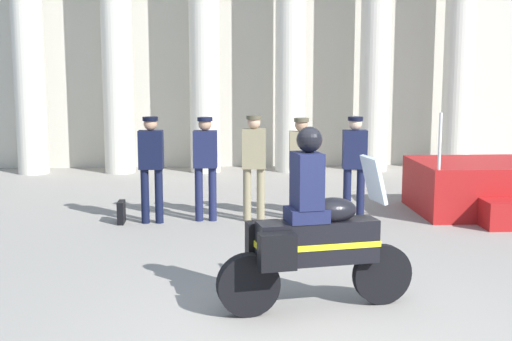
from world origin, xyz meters
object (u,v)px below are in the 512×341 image
at_px(officer_in_row_0, 151,161).
at_px(officer_in_row_1, 205,160).
at_px(briefcase_on_ground, 121,212).
at_px(motorcycle_with_rider, 311,235).
at_px(officer_in_row_2, 254,159).
at_px(officer_in_row_3, 301,160).
at_px(reviewing_stand, 509,188).
at_px(officer_in_row_4, 355,160).

xyz_separation_m(officer_in_row_0, officer_in_row_1, (0.85, 0.12, -0.01)).
relative_size(officer_in_row_0, briefcase_on_ground, 4.72).
xyz_separation_m(officer_in_row_1, motorcycle_with_rider, (1.13, -4.17, -0.20)).
height_order(officer_in_row_0, officer_in_row_2, officer_in_row_2).
height_order(motorcycle_with_rider, briefcase_on_ground, motorcycle_with_rider).
bearing_deg(officer_in_row_2, officer_in_row_3, -172.82).
bearing_deg(officer_in_row_2, officer_in_row_0, 5.02).
xyz_separation_m(reviewing_stand, officer_in_row_4, (-2.76, -0.43, 0.57)).
relative_size(officer_in_row_3, officer_in_row_4, 0.99).
bearing_deg(briefcase_on_ground, officer_in_row_3, 2.03).
bearing_deg(reviewing_stand, briefcase_on_ground, -176.34).
bearing_deg(officer_in_row_4, officer_in_row_0, 3.03).
relative_size(officer_in_row_3, briefcase_on_ground, 4.62).
bearing_deg(reviewing_stand, officer_in_row_1, -176.56).
distance_m(officer_in_row_2, officer_in_row_4, 1.62).
height_order(officer_in_row_1, officer_in_row_4, officer_in_row_4).
distance_m(officer_in_row_1, motorcycle_with_rider, 4.33).
bearing_deg(officer_in_row_1, officer_in_row_0, 10.79).
bearing_deg(officer_in_row_0, motorcycle_with_rider, 119.05).
distance_m(officer_in_row_3, officer_in_row_4, 0.86).
relative_size(reviewing_stand, officer_in_row_0, 1.85).
xyz_separation_m(officer_in_row_0, officer_in_row_3, (2.40, 0.11, -0.02)).
xyz_separation_m(officer_in_row_3, officer_in_row_4, (0.85, -0.11, 0.02)).
bearing_deg(officer_in_row_1, briefcase_on_ground, 7.53).
relative_size(reviewing_stand, motorcycle_with_rider, 1.51).
xyz_separation_m(officer_in_row_1, briefcase_on_ground, (-1.35, -0.11, -0.81)).
bearing_deg(officer_in_row_4, briefcase_on_ground, 2.87).
xyz_separation_m(reviewing_stand, officer_in_row_0, (-6.01, -0.43, 0.58)).
bearing_deg(reviewing_stand, officer_in_row_0, -175.94).
xyz_separation_m(officer_in_row_4, briefcase_on_ground, (-3.74, 0.01, -0.82)).
bearing_deg(briefcase_on_ground, officer_in_row_1, 4.51).
bearing_deg(officer_in_row_3, officer_in_row_1, 2.88).
height_order(reviewing_stand, officer_in_row_1, reviewing_stand).
distance_m(officer_in_row_2, briefcase_on_ground, 2.28).
height_order(reviewing_stand, officer_in_row_0, reviewing_stand).
bearing_deg(reviewing_stand, officer_in_row_3, -175.03).
xyz_separation_m(reviewing_stand, officer_in_row_2, (-4.38, -0.37, 0.59)).
relative_size(officer_in_row_4, briefcase_on_ground, 4.69).
relative_size(officer_in_row_0, officer_in_row_2, 0.99).
bearing_deg(briefcase_on_ground, reviewing_stand, 3.66).
bearing_deg(officer_in_row_2, reviewing_stand, -172.15).
distance_m(officer_in_row_1, officer_in_row_3, 1.54).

